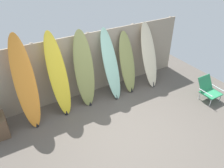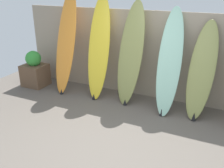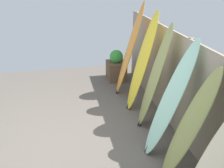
{
  "view_description": "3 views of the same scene",
  "coord_description": "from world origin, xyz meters",
  "px_view_note": "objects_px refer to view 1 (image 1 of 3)",
  "views": [
    {
      "loc": [
        -2.23,
        -3.01,
        3.74
      ],
      "look_at": [
        -0.09,
        0.62,
        1.03
      ],
      "focal_mm": 35.0,
      "sensor_mm": 36.0,
      "label": 1
    },
    {
      "loc": [
        1.33,
        -2.82,
        2.3
      ],
      "look_at": [
        -0.32,
        0.68,
        0.72
      ],
      "focal_mm": 40.0,
      "sensor_mm": 36.0,
      "label": 2
    },
    {
      "loc": [
        3.56,
        -0.02,
        2.79
      ],
      "look_at": [
        -0.12,
        0.77,
        1.06
      ],
      "focal_mm": 40.0,
      "sensor_mm": 36.0,
      "label": 3
    }
  ],
  "objects_px": {
    "surfboard_seafoam_3": "(111,65)",
    "beach_chair": "(208,89)",
    "surfboard_yellow_1": "(58,76)",
    "surfboard_cream_5": "(149,56)",
    "surfboard_orange_0": "(25,83)",
    "surfboard_olive_4": "(127,63)",
    "surfboard_olive_2": "(84,70)"
  },
  "relations": [
    {
      "from": "surfboard_orange_0",
      "to": "surfboard_olive_4",
      "type": "xyz_separation_m",
      "value": [
        2.81,
        0.06,
        -0.24
      ]
    },
    {
      "from": "surfboard_orange_0",
      "to": "surfboard_yellow_1",
      "type": "relative_size",
      "value": 1.05
    },
    {
      "from": "surfboard_cream_5",
      "to": "beach_chair",
      "type": "bearing_deg",
      "value": -59.39
    },
    {
      "from": "surfboard_olive_2",
      "to": "surfboard_seafoam_3",
      "type": "bearing_deg",
      "value": -2.6
    },
    {
      "from": "surfboard_cream_5",
      "to": "surfboard_olive_4",
      "type": "bearing_deg",
      "value": 175.87
    },
    {
      "from": "surfboard_olive_2",
      "to": "beach_chair",
      "type": "height_order",
      "value": "surfboard_olive_2"
    },
    {
      "from": "surfboard_olive_2",
      "to": "surfboard_cream_5",
      "type": "xyz_separation_m",
      "value": [
        2.09,
        -0.05,
        -0.08
      ]
    },
    {
      "from": "surfboard_olive_4",
      "to": "surfboard_orange_0",
      "type": "bearing_deg",
      "value": -178.77
    },
    {
      "from": "surfboard_yellow_1",
      "to": "surfboard_seafoam_3",
      "type": "relative_size",
      "value": 1.1
    },
    {
      "from": "surfboard_seafoam_3",
      "to": "surfboard_olive_4",
      "type": "bearing_deg",
      "value": 3.96
    },
    {
      "from": "surfboard_seafoam_3",
      "to": "surfboard_olive_4",
      "type": "relative_size",
      "value": 1.12
    },
    {
      "from": "surfboard_orange_0",
      "to": "beach_chair",
      "type": "relative_size",
      "value": 3.51
    },
    {
      "from": "surfboard_orange_0",
      "to": "surfboard_seafoam_3",
      "type": "distance_m",
      "value": 2.25
    },
    {
      "from": "surfboard_yellow_1",
      "to": "surfboard_olive_4",
      "type": "bearing_deg",
      "value": 0.39
    },
    {
      "from": "surfboard_olive_2",
      "to": "surfboard_seafoam_3",
      "type": "height_order",
      "value": "surfboard_olive_2"
    },
    {
      "from": "surfboard_orange_0",
      "to": "surfboard_seafoam_3",
      "type": "xyz_separation_m",
      "value": [
        2.25,
        0.02,
        -0.15
      ]
    },
    {
      "from": "surfboard_orange_0",
      "to": "beach_chair",
      "type": "xyz_separation_m",
      "value": [
        4.48,
        -1.56,
        -0.77
      ]
    },
    {
      "from": "surfboard_olive_4",
      "to": "surfboard_cream_5",
      "type": "xyz_separation_m",
      "value": [
        0.74,
        -0.05,
        0.07
      ]
    },
    {
      "from": "surfboard_seafoam_3",
      "to": "surfboard_cream_5",
      "type": "height_order",
      "value": "surfboard_seafoam_3"
    },
    {
      "from": "surfboard_orange_0",
      "to": "surfboard_yellow_1",
      "type": "bearing_deg",
      "value": 3.42
    },
    {
      "from": "surfboard_seafoam_3",
      "to": "surfboard_orange_0",
      "type": "bearing_deg",
      "value": -179.47
    },
    {
      "from": "surfboard_seafoam_3",
      "to": "beach_chair",
      "type": "height_order",
      "value": "surfboard_seafoam_3"
    },
    {
      "from": "surfboard_orange_0",
      "to": "surfboard_olive_4",
      "type": "relative_size",
      "value": 1.28
    },
    {
      "from": "surfboard_orange_0",
      "to": "surfboard_olive_2",
      "type": "distance_m",
      "value": 1.47
    },
    {
      "from": "surfboard_yellow_1",
      "to": "beach_chair",
      "type": "distance_m",
      "value": 4.11
    },
    {
      "from": "surfboard_cream_5",
      "to": "surfboard_yellow_1",
      "type": "bearing_deg",
      "value": 179.18
    },
    {
      "from": "surfboard_yellow_1",
      "to": "surfboard_seafoam_3",
      "type": "xyz_separation_m",
      "value": [
        1.47,
        -0.03,
        -0.1
      ]
    },
    {
      "from": "surfboard_seafoam_3",
      "to": "surfboard_cream_5",
      "type": "distance_m",
      "value": 1.31
    },
    {
      "from": "surfboard_yellow_1",
      "to": "beach_chair",
      "type": "xyz_separation_m",
      "value": [
        3.71,
        -1.61,
        -0.72
      ]
    },
    {
      "from": "surfboard_yellow_1",
      "to": "beach_chair",
      "type": "bearing_deg",
      "value": -23.4
    },
    {
      "from": "surfboard_yellow_1",
      "to": "surfboard_seafoam_3",
      "type": "bearing_deg",
      "value": -0.99
    },
    {
      "from": "surfboard_olive_2",
      "to": "beach_chair",
      "type": "xyz_separation_m",
      "value": [
        3.02,
        -1.62,
        -0.68
      ]
    }
  ]
}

